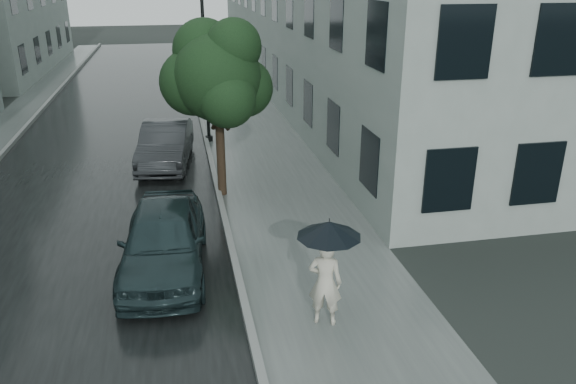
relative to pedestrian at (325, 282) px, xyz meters
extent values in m
plane|color=black|center=(0.21, 1.00, -0.83)|extent=(120.00, 120.00, 0.00)
cube|color=slate|center=(0.46, 13.00, -0.83)|extent=(3.50, 60.00, 0.01)
cube|color=slate|center=(-1.36, 13.00, -0.76)|extent=(0.15, 60.00, 0.15)
cube|color=black|center=(-4.86, 13.00, -0.83)|extent=(6.85, 60.00, 0.00)
cube|color=slate|center=(-8.36, 13.00, -0.76)|extent=(0.15, 60.00, 0.15)
cube|color=#8D9A94|center=(5.71, 20.50, 3.67)|extent=(7.00, 36.00, 9.00)
cube|color=black|center=(2.23, 20.50, 3.67)|extent=(0.08, 32.40, 7.20)
cube|color=black|center=(-10.11, 31.00, 3.17)|extent=(0.08, 16.20, 6.40)
imported|color=beige|center=(0.00, 0.00, 0.00)|extent=(0.71, 0.60, 1.65)
cylinder|color=black|center=(0.03, -0.04, 0.55)|extent=(0.02, 0.02, 0.74)
cone|color=black|center=(0.03, -0.04, 1.06)|extent=(1.41, 1.41, 0.28)
cylinder|color=black|center=(0.03, -0.04, 1.22)|extent=(0.02, 0.02, 0.08)
cylinder|color=black|center=(0.03, -0.04, 0.15)|extent=(0.03, 0.03, 0.06)
cylinder|color=#332619|center=(-1.24, 6.65, 0.39)|extent=(0.24, 0.24, 2.43)
sphere|color=#1B3B1B|center=(-1.24, 6.65, 2.50)|extent=(2.34, 2.34, 2.34)
sphere|color=#1B3B1B|center=(-0.51, 6.92, 2.14)|extent=(1.62, 1.62, 1.62)
sphere|color=#1B3B1B|center=(-1.87, 7.02, 2.33)|extent=(1.80, 1.80, 1.80)
sphere|color=#1B3B1B|center=(-1.06, 6.02, 2.05)|extent=(1.52, 1.52, 1.52)
sphere|color=#1B3B1B|center=(-1.51, 7.19, 3.14)|extent=(1.71, 1.71, 1.71)
sphere|color=#1B3B1B|center=(-0.79, 6.48, 3.31)|extent=(1.45, 1.45, 1.45)
cylinder|color=black|center=(-1.24, 12.14, 1.90)|extent=(0.12, 0.12, 5.46)
cylinder|color=black|center=(-1.24, 12.14, -0.73)|extent=(0.28, 0.28, 0.20)
imported|color=#1B2C2E|center=(-2.82, 2.52, -0.10)|extent=(1.99, 4.35, 1.45)
imported|color=#272A2D|center=(-2.79, 9.66, -0.14)|extent=(1.94, 4.30, 1.37)
camera|label=1|loc=(-2.35, -8.33, 5.15)|focal=35.00mm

